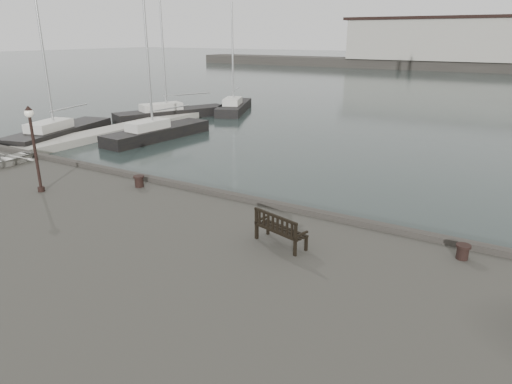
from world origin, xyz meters
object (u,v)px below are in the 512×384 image
at_px(yacht_b, 172,115).
at_px(yacht_c, 158,135).
at_px(dinghy, 5,159).
at_px(bollard_right, 463,252).
at_px(lamp_post, 33,138).
at_px(bollard_left, 139,181).
at_px(yacht_d, 234,109).
at_px(yacht_a, 60,135).
at_px(bench, 280,235).

distance_m(yacht_b, yacht_c, 8.38).
height_order(dinghy, yacht_c, yacht_c).
bearing_deg(bollard_right, dinghy, -177.62).
relative_size(lamp_post, dinghy, 1.30).
distance_m(bollard_left, yacht_d, 27.85).
xyz_separation_m(lamp_post, yacht_a, (-13.57, 10.67, -3.33)).
distance_m(yacht_c, yacht_d, 13.06).
bearing_deg(dinghy, yacht_c, 98.54).
distance_m(dinghy, yacht_c, 13.23).
bearing_deg(bollard_right, lamp_post, -170.86).
xyz_separation_m(dinghy, yacht_b, (-7.62, 19.75, -1.56)).
relative_size(dinghy, yacht_d, 0.23).
distance_m(bollard_left, lamp_post, 3.95).
relative_size(yacht_b, yacht_d, 1.28).
bearing_deg(bollard_right, yacht_a, 163.06).
relative_size(yacht_c, yacht_d, 1.12).
height_order(bollard_right, dinghy, dinghy).
distance_m(dinghy, yacht_d, 26.23).
relative_size(lamp_post, yacht_c, 0.27).
relative_size(bollard_right, yacht_a, 0.03).
height_order(bench, yacht_d, yacht_d).
bearing_deg(yacht_a, bollard_right, -31.09).
xyz_separation_m(bench, bollard_right, (4.40, 1.68, -0.09)).
xyz_separation_m(yacht_c, yacht_d, (-2.08, 12.89, -0.01)).
relative_size(dinghy, yacht_a, 0.19).
bearing_deg(yacht_b, bollard_right, -10.87).
relative_size(bench, lamp_post, 0.53).
distance_m(dinghy, yacht_b, 21.23).
bearing_deg(yacht_d, lamp_post, -93.86).
bearing_deg(yacht_a, dinghy, -59.96).
bearing_deg(bollard_right, yacht_d, 133.56).
bearing_deg(yacht_b, bench, -18.39).
bearing_deg(bench, lamp_post, -160.89).
bearing_deg(bench, yacht_d, 141.65).
relative_size(bollard_right, lamp_post, 0.12).
bearing_deg(dinghy, bollard_right, -1.96).
relative_size(lamp_post, yacht_a, 0.25).
relative_size(dinghy, yacht_c, 0.21).
bearing_deg(dinghy, yacht_a, 129.85).
relative_size(bollard_left, yacht_b, 0.03).
bearing_deg(dinghy, lamp_post, -22.06).
height_order(bench, bollard_right, bench).
xyz_separation_m(lamp_post, dinghy, (-4.64, 1.48, -1.76)).
distance_m(bollard_left, yacht_a, 18.38).
bearing_deg(bench, dinghy, -167.93).
xyz_separation_m(bench, bollard_left, (-6.96, 1.69, -0.07)).
height_order(bench, yacht_b, yacht_b).
xyz_separation_m(bollard_left, yacht_a, (-16.27, 8.41, -1.54)).
relative_size(bench, yacht_a, 0.13).
distance_m(yacht_a, yacht_d, 16.97).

